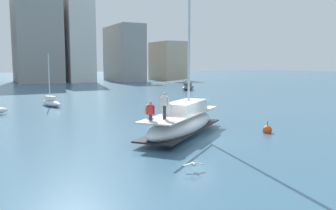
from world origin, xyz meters
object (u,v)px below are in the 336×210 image
at_px(seagull, 193,164).
at_px(mooring_buoy, 267,130).
at_px(main_sailboat, 183,121).
at_px(moored_cutter_left, 188,87).
at_px(moored_sloop_far, 51,102).

relative_size(seagull, mooring_buoy, 1.00).
distance_m(main_sailboat, seagull, 8.00).
bearing_deg(main_sailboat, mooring_buoy, -21.28).
distance_m(main_sailboat, moored_cutter_left, 41.06).
xyz_separation_m(moored_sloop_far, mooring_buoy, (10.34, -22.76, -0.29)).
bearing_deg(moored_cutter_left, seagull, -121.18).
xyz_separation_m(main_sailboat, moored_sloop_far, (-4.87, 20.63, -0.42)).
height_order(moored_sloop_far, moored_cutter_left, moored_cutter_left).
bearing_deg(seagull, main_sailboat, 62.80).
bearing_deg(seagull, mooring_buoy, 28.56).
bearing_deg(mooring_buoy, main_sailboat, 158.72).
bearing_deg(seagull, moored_sloop_far, 92.52).
bearing_deg(mooring_buoy, moored_cutter_left, 66.26).
relative_size(moored_sloop_far, mooring_buoy, 6.36).
bearing_deg(moored_cutter_left, mooring_buoy, -113.74).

